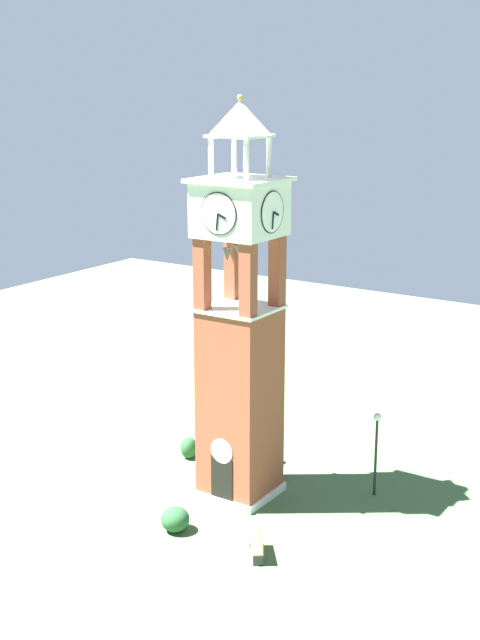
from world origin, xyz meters
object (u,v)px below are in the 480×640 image
at_px(park_bench, 258,544).
at_px(lamp_post, 377,438).
at_px(trash_bin, 272,455).
at_px(clock_tower, 240,341).

distance_m(park_bench, lamp_post, 7.79).
bearing_deg(trash_bin, park_bench, -62.13).
xyz_separation_m(lamp_post, trash_bin, (-5.61, 0.41, -2.29)).
bearing_deg(lamp_post, park_bench, -101.76).
bearing_deg(park_bench, lamp_post, 78.24).
bearing_deg(trash_bin, lamp_post, -4.19).
bearing_deg(park_bench, trash_bin, 117.87).
height_order(clock_tower, park_bench, clock_tower).
xyz_separation_m(park_bench, lamp_post, (1.52, 7.32, 2.21)).
bearing_deg(clock_tower, park_bench, -49.34).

